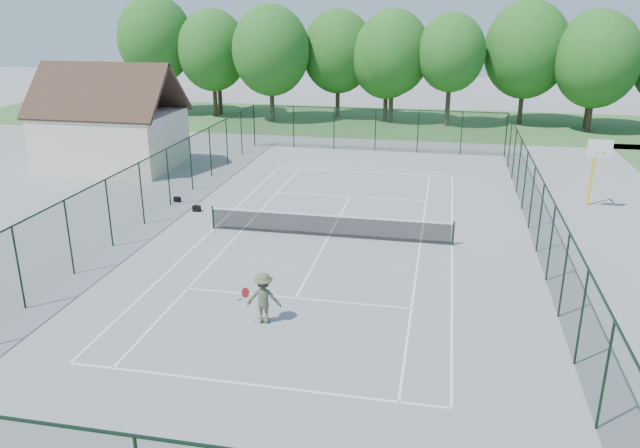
{
  "coord_description": "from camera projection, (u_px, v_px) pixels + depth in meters",
  "views": [
    {
      "loc": [
        4.83,
        -25.98,
        9.91
      ],
      "look_at": [
        0.0,
        -2.0,
        1.3
      ],
      "focal_mm": 35.0,
      "sensor_mm": 36.0,
      "label": 1
    }
  ],
  "objects": [
    {
      "name": "utility_building",
      "position": [
        110.0,
        119.0,
        39.41
      ],
      "size": [
        8.6,
        6.27,
        6.63
      ],
      "color": "#F1E5C6",
      "rests_on": "ground"
    },
    {
      "name": "tennis_net",
      "position": [
        329.0,
        225.0,
        28.03
      ],
      "size": [
        11.08,
        0.08,
        1.1
      ],
      "color": "black",
      "rests_on": "ground"
    },
    {
      "name": "tennis_player",
      "position": [
        264.0,
        298.0,
        20.34
      ],
      "size": [
        1.72,
        0.95,
        1.75
      ],
      "color": "#4E553A",
      "rests_on": "ground"
    },
    {
      "name": "fence_enclosure",
      "position": [
        329.0,
        204.0,
        27.7
      ],
      "size": [
        18.05,
        36.05,
        3.02
      ],
      "color": "#1B3621",
      "rests_on": "ground"
    },
    {
      "name": "sports_bag_a",
      "position": [
        177.0,
        199.0,
        33.17
      ],
      "size": [
        0.38,
        0.27,
        0.28
      ],
      "primitive_type": "cube",
      "rotation": [
        0.0,
        0.0,
        -0.2
      ],
      "color": "black",
      "rests_on": "ground"
    },
    {
      "name": "sports_bag_b",
      "position": [
        197.0,
        208.0,
        31.64
      ],
      "size": [
        0.39,
        0.24,
        0.3
      ],
      "primitive_type": "cube",
      "rotation": [
        0.0,
        0.0,
        0.01
      ],
      "color": "black",
      "rests_on": "ground"
    },
    {
      "name": "ground",
      "position": [
        329.0,
        237.0,
        28.22
      ],
      "size": [
        140.0,
        140.0,
        0.0
      ],
      "primitive_type": "plane",
      "color": "gray",
      "rests_on": "ground"
    },
    {
      "name": "tree_line_far",
      "position": [
        393.0,
        53.0,
        53.97
      ],
      "size": [
        39.4,
        6.4,
        9.7
      ],
      "color": "#3C2D20",
      "rests_on": "ground"
    },
    {
      "name": "grass_far",
      "position": [
        390.0,
        122.0,
        55.96
      ],
      "size": [
        80.0,
        16.0,
        0.01
      ],
      "primitive_type": "cube",
      "color": "#417135",
      "rests_on": "ground"
    },
    {
      "name": "court_lines",
      "position": [
        329.0,
        237.0,
        28.22
      ],
      "size": [
        11.05,
        23.85,
        0.01
      ],
      "color": "white",
      "rests_on": "ground"
    },
    {
      "name": "basketball_goal",
      "position": [
        596.0,
        159.0,
        31.4
      ],
      "size": [
        1.2,
        1.43,
        3.65
      ],
      "color": "yellow",
      "rests_on": "ground"
    }
  ]
}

